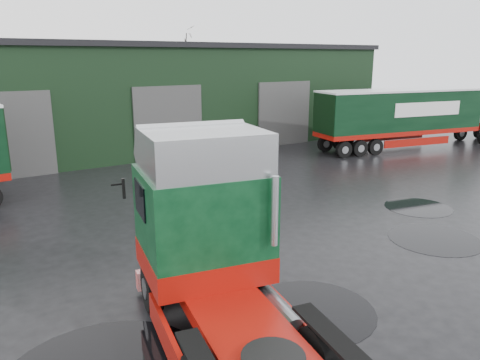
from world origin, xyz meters
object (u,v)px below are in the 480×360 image
Objects in this scene: warehouse at (129,94)px; wash_bucket at (264,263)px; hero_tractor at (235,256)px; lorry_right at (399,119)px; tree_back_b at (175,77)px.

wash_bucket is (-3.82, -20.24, -2.99)m from warehouse.
lorry_right is (19.48, 12.00, -0.24)m from hero_tractor.
warehouse reaches higher than hero_tractor.
hero_tractor is 22.88m from lorry_right.
hero_tractor is at bearing -134.24° from wash_bucket.
tree_back_b is (11.82, 30.24, 3.59)m from wash_bucket.
lorry_right is 19.24m from wash_bucket.
warehouse is 4.87× the size of hero_tractor.
tree_back_b is (-4.98, 21.00, 1.92)m from lorry_right.
warehouse is 2.33× the size of lorry_right.
hero_tractor reaches higher than wash_bucket.
tree_back_b reaches higher than hero_tractor.
warehouse is at bearing 79.32° from wash_bucket.
lorry_right is (12.98, -11.00, -1.33)m from warehouse.
wash_bucket is at bearing -50.05° from lorry_right.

